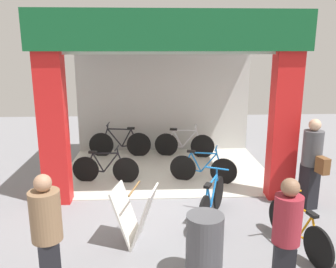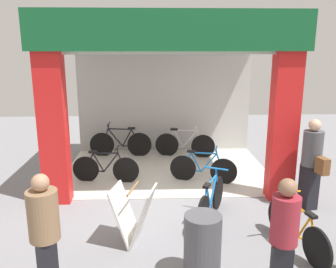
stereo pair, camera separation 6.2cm
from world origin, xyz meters
name	(u,v)px [view 1 (the left image)]	position (x,y,z in m)	size (l,w,h in m)	color
ground_plane	(170,199)	(0.00, 0.00, 0.00)	(17.99, 17.99, 0.00)	gray
shop_facade	(166,93)	(0.00, 1.73, 1.95)	(5.19, 3.88, 3.68)	beige
bicycle_inside_0	(184,144)	(0.55, 2.82, 0.37)	(1.66, 0.48, 0.92)	black
bicycle_inside_1	(203,168)	(0.79, 0.88, 0.34)	(1.49, 0.52, 0.84)	black
bicycle_inside_2	(105,168)	(-1.42, 0.98, 0.34)	(1.52, 0.42, 0.84)	black
bicycle_inside_3	(120,143)	(-1.24, 2.95, 0.38)	(1.74, 0.48, 0.96)	black
bicycle_parked_0	(212,201)	(0.69, -0.89, 0.35)	(0.72, 1.47, 0.88)	black
bicycle_parked_1	(298,230)	(1.83, -1.94, 0.34)	(0.47, 1.50, 0.84)	black
sandwich_board_sign	(135,215)	(-0.64, -1.59, 0.46)	(0.76, 0.73, 0.93)	silver
pedestrian_0	(312,162)	(2.65, -0.49, 0.91)	(0.43, 0.67, 1.74)	black
pedestrian_1	(48,238)	(-1.61, -2.87, 0.85)	(0.46, 0.46, 1.63)	black
pedestrian_2	(286,241)	(1.19, -3.02, 0.81)	(0.41, 0.41, 1.59)	black
trash_bin	(204,246)	(0.32, -2.50, 0.45)	(0.50, 0.50, 0.90)	#4C4C51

